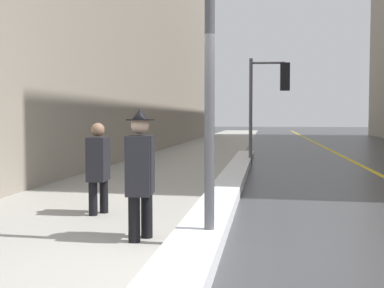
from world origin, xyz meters
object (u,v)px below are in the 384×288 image
(lamp_post, at_px, (210,18))
(pedestrian_in_glasses, at_px, (98,164))
(traffic_light_near, at_px, (272,88))
(pedestrian_trailing, at_px, (140,169))

(lamp_post, relative_size, pedestrian_in_glasses, 3.05)
(traffic_light_near, xyz_separation_m, pedestrian_in_glasses, (-2.80, -8.76, -1.70))
(traffic_light_near, xyz_separation_m, pedestrian_trailing, (-1.73, -10.22, -1.61))
(lamp_post, xyz_separation_m, pedestrian_trailing, (-0.88, 0.16, -1.79))
(pedestrian_trailing, relative_size, pedestrian_in_glasses, 1.13)
(pedestrian_in_glasses, bearing_deg, traffic_light_near, 156.86)
(traffic_light_near, distance_m, pedestrian_trailing, 10.49)
(lamp_post, bearing_deg, traffic_light_near, 85.29)
(lamp_post, bearing_deg, pedestrian_trailing, 169.73)
(traffic_light_near, relative_size, pedestrian_trailing, 2.11)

